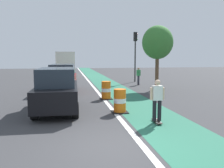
% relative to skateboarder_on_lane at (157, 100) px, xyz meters
% --- Properties ---
extents(ground_plane, '(100.00, 100.00, 0.00)m').
position_rel_skateboarder_on_lane_xyz_m(ground_plane, '(-2.18, -2.20, -0.91)').
color(ground_plane, '#38383A').
extents(bike_lane_strip, '(2.50, 80.00, 0.01)m').
position_rel_skateboarder_on_lane_xyz_m(bike_lane_strip, '(0.22, 9.80, -0.91)').
color(bike_lane_strip, '#286B51').
rests_on(bike_lane_strip, ground).
extents(lane_divider_stripe, '(0.20, 80.00, 0.01)m').
position_rel_skateboarder_on_lane_xyz_m(lane_divider_stripe, '(-1.28, 9.80, -0.91)').
color(lane_divider_stripe, silver).
rests_on(lane_divider_stripe, ground).
extents(skateboarder_on_lane, '(0.57, 0.81, 1.69)m').
position_rel_skateboarder_on_lane_xyz_m(skateboarder_on_lane, '(0.00, 0.00, 0.00)').
color(skateboarder_on_lane, black).
rests_on(skateboarder_on_lane, ground).
extents(parked_suv_nearest, '(2.00, 4.64, 2.04)m').
position_rel_skateboarder_on_lane_xyz_m(parked_suv_nearest, '(-3.88, 2.77, 0.12)').
color(parked_suv_nearest, black).
rests_on(parked_suv_nearest, ground).
extents(parked_suv_second, '(2.13, 4.70, 2.04)m').
position_rel_skateboarder_on_lane_xyz_m(parked_suv_second, '(-3.78, 9.05, 0.12)').
color(parked_suv_second, maroon).
rests_on(parked_suv_second, ground).
extents(traffic_barrel_front, '(0.73, 0.73, 1.09)m').
position_rel_skateboarder_on_lane_xyz_m(traffic_barrel_front, '(-1.04, 1.97, -0.38)').
color(traffic_barrel_front, orange).
rests_on(traffic_barrel_front, ground).
extents(traffic_barrel_mid, '(0.73, 0.73, 1.09)m').
position_rel_skateboarder_on_lane_xyz_m(traffic_barrel_mid, '(-1.12, 5.56, -0.38)').
color(traffic_barrel_mid, orange).
rests_on(traffic_barrel_mid, ground).
extents(delivery_truck_down_block, '(2.56, 7.67, 3.23)m').
position_rel_skateboarder_on_lane_xyz_m(delivery_truck_down_block, '(-3.87, 24.21, 0.94)').
color(delivery_truck_down_block, silver).
rests_on(delivery_truck_down_block, ground).
extents(traffic_light_corner, '(0.41, 0.32, 5.10)m').
position_rel_skateboarder_on_lane_xyz_m(traffic_light_corner, '(3.43, 15.11, 2.59)').
color(traffic_light_corner, '#2D2D2D').
rests_on(traffic_light_corner, ground).
extents(pedestrian_crossing, '(0.34, 0.20, 1.61)m').
position_rel_skateboarder_on_lane_xyz_m(pedestrian_crossing, '(2.96, 12.31, -0.05)').
color(pedestrian_crossing, '#33333D').
rests_on(pedestrian_crossing, ground).
extents(street_tree_sidewalk, '(2.40, 2.40, 5.00)m').
position_rel_skateboarder_on_lane_xyz_m(street_tree_sidewalk, '(3.50, 9.12, 2.76)').
color(street_tree_sidewalk, brown).
rests_on(street_tree_sidewalk, ground).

